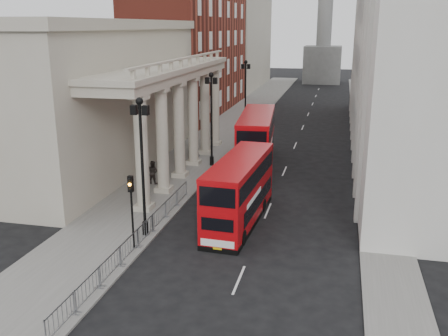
{
  "coord_description": "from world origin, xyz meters",
  "views": [
    {
      "loc": [
        10.42,
        -22.14,
        12.32
      ],
      "look_at": [
        2.88,
        10.02,
        2.86
      ],
      "focal_mm": 40.0,
      "sensor_mm": 36.0,
      "label": 1
    }
  ],
  "objects_px": {
    "lamp_post_south": "(142,158)",
    "lamp_post_mid": "(211,113)",
    "bus_far": "(256,139)",
    "pedestrian_c": "(196,149)",
    "monument_column": "(325,8)",
    "lamp_post_north": "(245,91)",
    "bus_near": "(240,189)",
    "pedestrian_a": "(165,166)",
    "traffic_light": "(131,199)",
    "pedestrian_b": "(153,172)"
  },
  "relations": [
    {
      "from": "lamp_post_north",
      "to": "pedestrian_b",
      "type": "relative_size",
      "value": 4.43
    },
    {
      "from": "lamp_post_mid",
      "to": "lamp_post_north",
      "type": "relative_size",
      "value": 1.0
    },
    {
      "from": "pedestrian_c",
      "to": "bus_near",
      "type": "bearing_deg",
      "value": -32.08
    },
    {
      "from": "monument_column",
      "to": "lamp_post_south",
      "type": "xyz_separation_m",
      "value": [
        -6.6,
        -88.0,
        -11.07
      ]
    },
    {
      "from": "lamp_post_north",
      "to": "pedestrian_a",
      "type": "xyz_separation_m",
      "value": [
        -2.93,
        -20.24,
        -3.9
      ]
    },
    {
      "from": "bus_near",
      "to": "pedestrian_a",
      "type": "bearing_deg",
      "value": 137.4
    },
    {
      "from": "lamp_post_north",
      "to": "pedestrian_c",
      "type": "distance_m",
      "value": 14.34
    },
    {
      "from": "lamp_post_mid",
      "to": "pedestrian_c",
      "type": "relative_size",
      "value": 5.06
    },
    {
      "from": "monument_column",
      "to": "lamp_post_mid",
      "type": "bearing_deg",
      "value": -95.24
    },
    {
      "from": "traffic_light",
      "to": "pedestrian_a",
      "type": "distance_m",
      "value": 14.27
    },
    {
      "from": "monument_column",
      "to": "bus_near",
      "type": "relative_size",
      "value": 5.45
    },
    {
      "from": "lamp_post_south",
      "to": "monument_column",
      "type": "bearing_deg",
      "value": 85.71
    },
    {
      "from": "pedestrian_c",
      "to": "monument_column",
      "type": "bearing_deg",
      "value": 114.72
    },
    {
      "from": "lamp_post_south",
      "to": "bus_far",
      "type": "bearing_deg",
      "value": 76.77
    },
    {
      "from": "lamp_post_mid",
      "to": "lamp_post_north",
      "type": "distance_m",
      "value": 16.0
    },
    {
      "from": "lamp_post_north",
      "to": "traffic_light",
      "type": "height_order",
      "value": "lamp_post_north"
    },
    {
      "from": "pedestrian_c",
      "to": "lamp_post_north",
      "type": "bearing_deg",
      "value": 112.89
    },
    {
      "from": "monument_column",
      "to": "bus_far",
      "type": "xyz_separation_m",
      "value": [
        -2.66,
        -71.25,
        -13.44
      ]
    },
    {
      "from": "lamp_post_north",
      "to": "pedestrian_b",
      "type": "height_order",
      "value": "lamp_post_north"
    },
    {
      "from": "lamp_post_south",
      "to": "pedestrian_b",
      "type": "relative_size",
      "value": 4.43
    },
    {
      "from": "pedestrian_a",
      "to": "lamp_post_mid",
      "type": "bearing_deg",
      "value": 57.09
    },
    {
      "from": "lamp_post_south",
      "to": "lamp_post_mid",
      "type": "bearing_deg",
      "value": 90.0
    },
    {
      "from": "lamp_post_mid",
      "to": "pedestrian_a",
      "type": "relative_size",
      "value": 4.69
    },
    {
      "from": "pedestrian_a",
      "to": "pedestrian_b",
      "type": "distance_m",
      "value": 2.12
    },
    {
      "from": "lamp_post_north",
      "to": "lamp_post_mid",
      "type": "bearing_deg",
      "value": -90.0
    },
    {
      "from": "traffic_light",
      "to": "bus_near",
      "type": "bearing_deg",
      "value": 48.22
    },
    {
      "from": "monument_column",
      "to": "pedestrian_c",
      "type": "bearing_deg",
      "value": -97.17
    },
    {
      "from": "lamp_post_north",
      "to": "bus_far",
      "type": "xyz_separation_m",
      "value": [
        3.94,
        -15.25,
        -2.37
      ]
    },
    {
      "from": "lamp_post_south",
      "to": "lamp_post_mid",
      "type": "distance_m",
      "value": 16.0
    },
    {
      "from": "bus_near",
      "to": "monument_column",
      "type": "bearing_deg",
      "value": 92.04
    },
    {
      "from": "lamp_post_mid",
      "to": "pedestrian_c",
      "type": "xyz_separation_m",
      "value": [
        -2.16,
        2.39,
        -3.97
      ]
    },
    {
      "from": "lamp_post_north",
      "to": "traffic_light",
      "type": "xyz_separation_m",
      "value": [
        0.1,
        -34.02,
        -1.8
      ]
    },
    {
      "from": "traffic_light",
      "to": "lamp_post_north",
      "type": "bearing_deg",
      "value": 90.17
    },
    {
      "from": "bus_far",
      "to": "lamp_post_south",
      "type": "bearing_deg",
      "value": -108.67
    },
    {
      "from": "bus_far",
      "to": "pedestrian_c",
      "type": "distance_m",
      "value": 6.51
    },
    {
      "from": "bus_near",
      "to": "bus_far",
      "type": "distance_m",
      "value": 13.24
    },
    {
      "from": "lamp_post_mid",
      "to": "lamp_post_north",
      "type": "xyz_separation_m",
      "value": [
        0.0,
        16.0,
        0.0
      ]
    },
    {
      "from": "lamp_post_north",
      "to": "pedestrian_c",
      "type": "xyz_separation_m",
      "value": [
        -2.16,
        -13.61,
        -3.97
      ]
    },
    {
      "from": "traffic_light",
      "to": "pedestrian_c",
      "type": "distance_m",
      "value": 20.64
    },
    {
      "from": "monument_column",
      "to": "lamp_post_south",
      "type": "bearing_deg",
      "value": -94.29
    },
    {
      "from": "monument_column",
      "to": "lamp_post_north",
      "type": "xyz_separation_m",
      "value": [
        -6.6,
        -56.0,
        -11.07
      ]
    },
    {
      "from": "pedestrian_a",
      "to": "lamp_post_north",
      "type": "bearing_deg",
      "value": 83.54
    },
    {
      "from": "monument_column",
      "to": "pedestrian_c",
      "type": "xyz_separation_m",
      "value": [
        -8.76,
        -69.61,
        -15.04
      ]
    },
    {
      "from": "lamp_post_mid",
      "to": "bus_near",
      "type": "xyz_separation_m",
      "value": [
        5.08,
        -12.44,
        -2.69
      ]
    },
    {
      "from": "traffic_light",
      "to": "bus_near",
      "type": "height_order",
      "value": "traffic_light"
    },
    {
      "from": "lamp_post_mid",
      "to": "pedestrian_c",
      "type": "height_order",
      "value": "lamp_post_mid"
    },
    {
      "from": "lamp_post_mid",
      "to": "pedestrian_a",
      "type": "xyz_separation_m",
      "value": [
        -2.93,
        -4.24,
        -3.9
      ]
    },
    {
      "from": "traffic_light",
      "to": "pedestrian_c",
      "type": "xyz_separation_m",
      "value": [
        -2.26,
        20.41,
        -2.16
      ]
    },
    {
      "from": "monument_column",
      "to": "pedestrian_a",
      "type": "distance_m",
      "value": 78.27
    },
    {
      "from": "bus_far",
      "to": "pedestrian_a",
      "type": "height_order",
      "value": "bus_far"
    }
  ]
}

